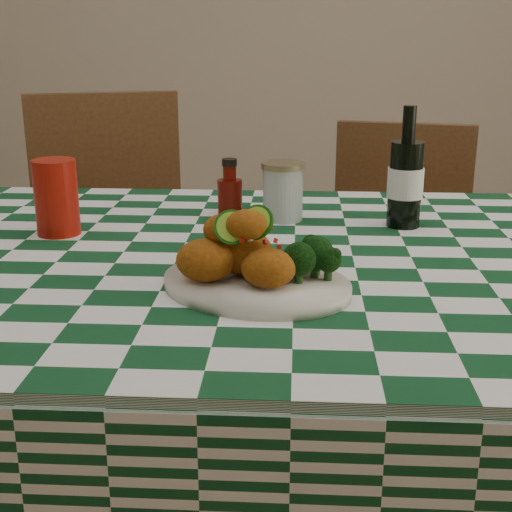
# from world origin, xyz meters

# --- Properties ---
(dining_table) EXTENTS (1.66, 1.06, 0.79)m
(dining_table) POSITION_xyz_m (0.00, 0.00, 0.39)
(dining_table) COLOR #104020
(dining_table) RESTS_ON ground
(plate) EXTENTS (0.37, 0.34, 0.02)m
(plate) POSITION_xyz_m (0.04, -0.18, 0.80)
(plate) COLOR silver
(plate) RESTS_ON dining_table
(fried_chicken_pile) EXTENTS (0.17, 0.12, 0.11)m
(fried_chicken_pile) POSITION_xyz_m (0.03, -0.18, 0.86)
(fried_chicken_pile) COLOR #9B540F
(fried_chicken_pile) RESTS_ON plate
(broccoli_side) EXTENTS (0.08, 0.08, 0.06)m
(broccoli_side) POSITION_xyz_m (0.13, -0.17, 0.84)
(broccoli_side) COLOR black
(broccoli_side) RESTS_ON plate
(red_tumbler) EXTENTS (0.11, 0.11, 0.15)m
(red_tumbler) POSITION_xyz_m (-0.36, 0.11, 0.86)
(red_tumbler) COLOR #9E1308
(red_tumbler) RESTS_ON dining_table
(ketchup_bottle) EXTENTS (0.05, 0.05, 0.12)m
(ketchup_bottle) POSITION_xyz_m (-0.04, 0.28, 0.85)
(ketchup_bottle) COLOR #600B04
(ketchup_bottle) RESTS_ON dining_table
(mason_jar) EXTENTS (0.09, 0.09, 0.12)m
(mason_jar) POSITION_xyz_m (0.08, 0.24, 0.85)
(mason_jar) COLOR #B2BCBA
(mason_jar) RESTS_ON dining_table
(beer_bottle) EXTENTS (0.08, 0.08, 0.24)m
(beer_bottle) POSITION_xyz_m (0.32, 0.21, 0.91)
(beer_bottle) COLOR black
(beer_bottle) RESTS_ON dining_table
(wooden_chair_left) EXTENTS (0.57, 0.59, 0.99)m
(wooden_chair_left) POSITION_xyz_m (-0.42, 0.72, 0.49)
(wooden_chair_left) COLOR #472814
(wooden_chair_left) RESTS_ON ground
(wooden_chair_right) EXTENTS (0.49, 0.51, 0.90)m
(wooden_chair_right) POSITION_xyz_m (0.39, 0.77, 0.45)
(wooden_chair_right) COLOR #472814
(wooden_chair_right) RESTS_ON ground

